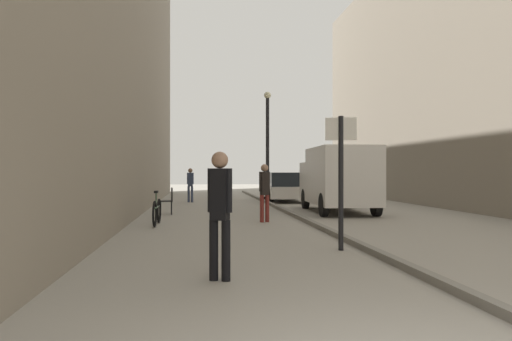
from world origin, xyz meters
The scene contains 11 objects.
ground_plane centered at (0.00, 12.00, 0.00)m, with size 80.00×80.00×0.00m, color gray.
kerb_strip centered at (1.58, 12.00, 0.06)m, with size 0.16×40.00×0.12m, color slate.
pedestrian_main_foreground centered at (0.35, 11.57, 1.00)m, with size 0.34×0.25×1.74m.
pedestrian_mid_block centered at (-1.32, 3.96, 1.04)m, with size 0.34×0.27×1.81m.
pedestrian_far_crossing centered at (-2.01, 21.02, 0.96)m, with size 0.33×0.22×1.66m.
delivery_van centered at (3.51, 14.65, 1.28)m, with size 2.22×5.18×2.38m.
parked_car centered at (2.61, 21.31, 0.71)m, with size 1.85×4.20×1.45m.
street_sign_post centered at (1.12, 6.29, 1.55)m, with size 0.59×0.18×2.60m.
lamp_post centered at (1.19, 16.77, 2.72)m, with size 0.28×0.28×4.76m.
bicycle_leaning centered at (-2.78, 11.12, 0.38)m, with size 0.12×1.77×0.98m.
cafe_chair_near_window centered at (-2.66, 14.51, 0.55)m, with size 0.48×0.48×0.94m.
Camera 1 is at (-1.62, -2.86, 1.54)m, focal length 34.15 mm.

